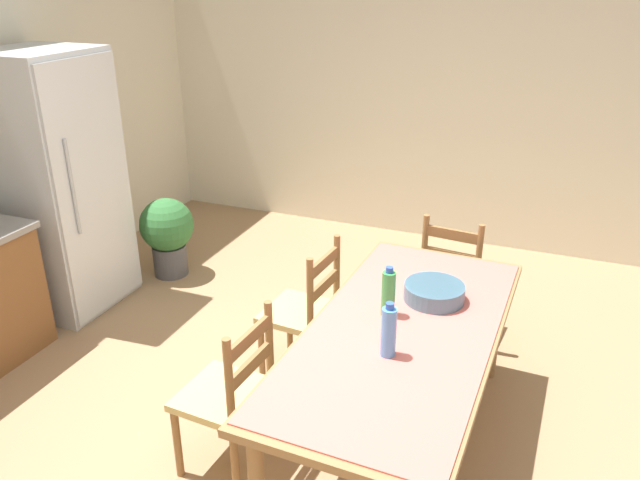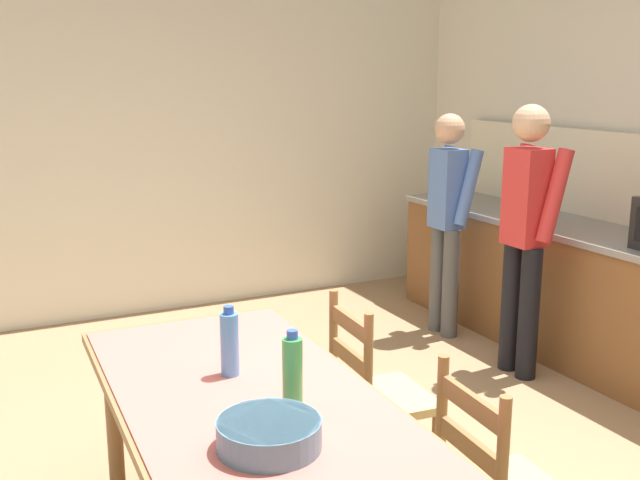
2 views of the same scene
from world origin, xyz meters
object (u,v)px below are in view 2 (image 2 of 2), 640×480
at_px(bottle_near_centre, 230,343).
at_px(person_at_counter, 526,227).
at_px(person_at_sink, 448,213).
at_px(serving_bowl, 269,432).
at_px(bottle_off_centre, 292,371).
at_px(chair_side_far_left, 376,398).
at_px(dining_table, 253,421).

height_order(bottle_near_centre, person_at_counter, person_at_counter).
xyz_separation_m(person_at_sink, person_at_counter, (0.83, -0.02, 0.05)).
height_order(serving_bowl, person_at_sink, person_at_sink).
relative_size(serving_bowl, person_at_counter, 0.19).
bearing_deg(bottle_near_centre, person_at_sink, 127.97).
distance_m(bottle_off_centre, chair_side_far_left, 0.94).
xyz_separation_m(dining_table, chair_side_far_left, (-0.42, 0.75, -0.24)).
distance_m(bottle_off_centre, serving_bowl, 0.31).
distance_m(serving_bowl, chair_side_far_left, 1.18).
xyz_separation_m(dining_table, bottle_near_centre, (-0.24, 0.01, 0.20)).
bearing_deg(bottle_off_centre, person_at_counter, 120.91).
bearing_deg(chair_side_far_left, person_at_sink, -39.86).
bearing_deg(bottle_off_centre, chair_side_far_left, 128.98).
height_order(person_at_sink, person_at_counter, person_at_counter).
bearing_deg(chair_side_far_left, person_at_counter, -59.26).
distance_m(dining_table, person_at_sink, 3.04).
height_order(bottle_off_centre, person_at_counter, person_at_counter).
height_order(chair_side_far_left, person_at_sink, person_at_sink).
xyz_separation_m(serving_bowl, person_at_counter, (-1.52, 2.33, 0.14)).
xyz_separation_m(bottle_off_centre, person_at_sink, (-2.11, 2.16, 0.01)).
distance_m(dining_table, chair_side_far_left, 0.89).
relative_size(bottle_near_centre, person_at_counter, 0.16).
bearing_deg(person_at_counter, bottle_near_centre, -157.33).
relative_size(serving_bowl, person_at_sink, 0.20).
height_order(serving_bowl, chair_side_far_left, chair_side_far_left).
bearing_deg(person_at_counter, person_at_sink, 88.65).
distance_m(bottle_off_centre, person_at_sink, 3.02).
bearing_deg(person_at_counter, dining_table, -152.31).
xyz_separation_m(bottle_off_centre, chair_side_far_left, (-0.52, 0.64, -0.44)).
bearing_deg(serving_bowl, bottle_near_centre, 171.76).
height_order(bottle_near_centre, serving_bowl, bottle_near_centre).
bearing_deg(serving_bowl, person_at_counter, 123.17).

